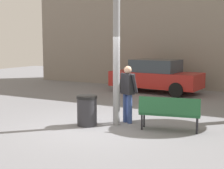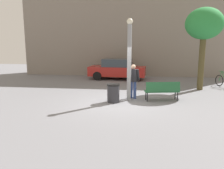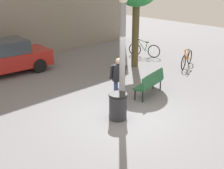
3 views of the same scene
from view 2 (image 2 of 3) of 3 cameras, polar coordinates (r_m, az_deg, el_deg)
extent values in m
plane|color=slate|center=(10.34, 1.90, -4.53)|extent=(36.00, 36.00, 0.00)
cube|color=gray|center=(19.54, 4.70, 13.84)|extent=(18.01, 2.00, 7.72)
cylinder|color=gray|center=(10.47, 4.40, 5.43)|extent=(0.20, 0.20, 3.52)
sphere|color=#F2EACC|center=(10.48, 4.55, 15.73)|extent=(0.28, 0.28, 0.28)
cylinder|color=#334784|center=(11.05, 4.91, -1.32)|extent=(0.14, 0.14, 0.85)
cylinder|color=#334784|center=(10.97, 5.84, -1.43)|extent=(0.14, 0.14, 0.85)
cube|color=#232328|center=(10.89, 5.43, 2.36)|extent=(0.46, 0.37, 0.60)
sphere|color=tan|center=(10.84, 5.47, 4.51)|extent=(0.22, 0.22, 0.22)
cylinder|color=#232328|center=(11.04, 4.39, 2.65)|extent=(0.18, 0.25, 0.55)
cylinder|color=#232328|center=(10.82, 6.74, 2.45)|extent=(0.18, 0.25, 0.55)
cube|color=#236038|center=(10.81, 12.56, -1.67)|extent=(1.66, 0.75, 0.06)
cube|color=#236038|center=(10.58, 12.91, -0.55)|extent=(1.59, 0.44, 0.44)
cylinder|color=black|center=(10.83, 8.61, -2.81)|extent=(0.05, 0.05, 0.42)
cylinder|color=black|center=(11.23, 15.80, -2.61)|extent=(0.05, 0.05, 0.42)
cylinder|color=black|center=(10.52, 9.00, -3.21)|extent=(0.05, 0.05, 0.42)
cylinder|color=black|center=(10.94, 16.37, -2.98)|extent=(0.05, 0.05, 0.42)
cylinder|color=brown|center=(13.93, 21.84, 4.94)|extent=(0.34, 0.34, 3.04)
ellipsoid|color=#2B8A40|center=(13.93, 22.47, 14.18)|extent=(2.08, 2.08, 1.77)
torus|color=black|center=(15.77, 25.67, 0.93)|extent=(0.31, 0.68, 0.71)
cylinder|color=#338447|center=(15.46, 26.62, 1.76)|extent=(0.22, 0.48, 0.64)
cylinder|color=#338447|center=(15.69, 25.90, 1.92)|extent=(0.09, 0.17, 0.63)
cylinder|color=#338447|center=(15.60, 26.15, 3.01)|extent=(0.19, 0.42, 0.03)
cube|color=#AD231E|center=(16.96, 1.35, 3.44)|extent=(4.31, 1.99, 0.70)
cube|color=#333D47|center=(16.89, 1.36, 5.57)|extent=(2.21, 1.71, 0.60)
cylinder|color=black|center=(17.61, 6.13, 2.66)|extent=(0.65, 0.26, 0.64)
cylinder|color=black|center=(16.03, 5.60, 1.91)|extent=(0.65, 0.26, 0.64)
cylinder|color=black|center=(18.05, -2.44, 2.89)|extent=(0.65, 0.26, 0.64)
cylinder|color=black|center=(16.51, -3.76, 2.19)|extent=(0.65, 0.26, 0.64)
cylinder|color=#2D2D33|center=(10.26, 0.34, -2.41)|extent=(0.56, 0.56, 0.77)
cylinder|color=black|center=(10.18, 0.34, -0.06)|extent=(0.59, 0.59, 0.08)
camera|label=1|loc=(4.36, 67.00, 0.03)|focal=53.15mm
camera|label=3|loc=(8.52, -58.01, 17.74)|focal=48.62mm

